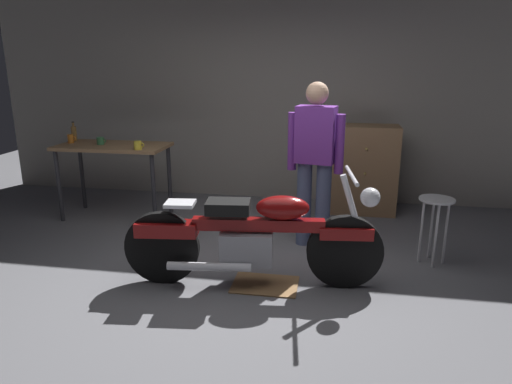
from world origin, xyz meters
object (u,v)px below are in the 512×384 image
Objects in this scene: person_standing at (315,158)px; wooden_dresser at (364,169)px; mug_yellow_tall at (138,145)px; mug_green_speckled at (101,141)px; bottle at (74,133)px; shop_stool at (436,213)px; motorcycle at (254,236)px; mug_orange_travel at (71,139)px.

wooden_dresser is at bearing -103.53° from person_standing.
mug_green_speckled is at bearing 158.46° from mug_yellow_tall.
wooden_dresser is 4.56× the size of bottle.
shop_stool is 2.66× the size of bottle.
motorcycle is 9.06× the size of bottle.
motorcycle is at bearing -155.08° from shop_stool.
mug_green_speckled reaches higher than shop_stool.
shop_stool is 4.20m from mug_orange_travel.
wooden_dresser is at bearing 20.73° from mug_yellow_tall.
person_standing reaches higher than shop_stool.
mug_orange_travel is at bearing 164.90° from mug_yellow_tall.
mug_green_speckled is at bearing -166.65° from wooden_dresser.
person_standing reaches higher than mug_green_speckled.
shop_stool is 4.27m from bottle.
wooden_dresser is 10.36× the size of mug_orange_travel.
mug_yellow_tall is at bearing -159.27° from wooden_dresser.
mug_green_speckled is at bearing 0.09° from person_standing.
wooden_dresser is at bearing 111.18° from shop_stool.
person_standing is 14.03× the size of mug_yellow_tall.
bottle reaches higher than mug_orange_travel.
mug_orange_travel is at bearing 174.64° from mug_green_speckled.
wooden_dresser is 3.63m from bottle.
mug_yellow_tall is at bearing 134.31° from motorcycle.
motorcycle is at bearing -35.08° from mug_green_speckled.
motorcycle is 3.41× the size of shop_stool.
shop_stool is 6.03× the size of mug_orange_travel.
motorcycle reaches higher than shop_stool.
motorcycle reaches higher than mug_green_speckled.
mug_orange_travel is at bearing 169.09° from shop_stool.
mug_orange_travel is at bearing 142.35° from motorcycle.
shop_stool is 3.21m from mug_yellow_tall.
shop_stool is at bearing -68.82° from wooden_dresser.
motorcycle is at bearing 77.17° from person_standing.
mug_yellow_tall is (-3.13, 0.53, 0.45)m from shop_stool.
mug_yellow_tall is 1.02× the size of mug_green_speckled.
motorcycle is 2.99m from mug_orange_travel.
mug_yellow_tall is (-1.55, 1.26, 0.50)m from motorcycle.
mug_green_speckled is 1.10× the size of mug_orange_travel.
person_standing is at bearing -7.68° from mug_yellow_tall.
wooden_dresser reaches higher than motorcycle.
wooden_dresser reaches higher than mug_yellow_tall.
bottle is (-0.44, 0.18, 0.05)m from mug_green_speckled.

